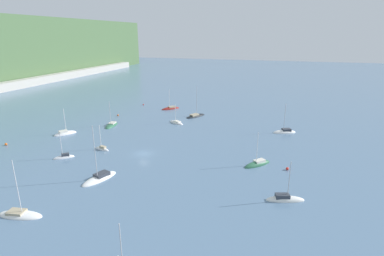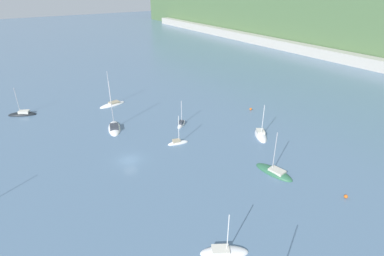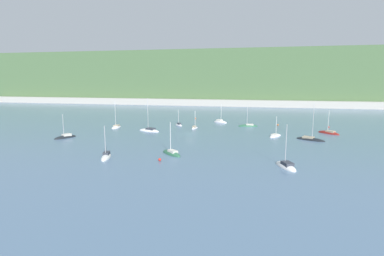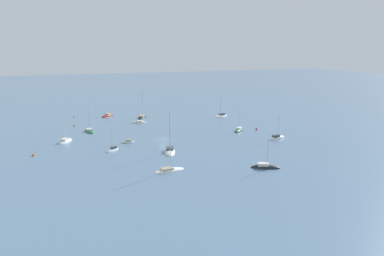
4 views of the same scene
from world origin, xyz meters
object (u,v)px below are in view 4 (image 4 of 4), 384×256
at_px(sailboat_6, 65,142).
at_px(sailboat_10, 170,152).
at_px(sailboat_12, 139,123).
at_px(sailboat_7, 277,138).
at_px(sailboat_0, 265,168).
at_px(mooring_buoy_0, 33,155).
at_px(sailboat_4, 108,116).
at_px(mooring_buoy_1, 257,129).
at_px(sailboat_1, 169,171).
at_px(sailboat_3, 90,132).
at_px(sailboat_5, 239,131).
at_px(mooring_buoy_3, 74,125).
at_px(sailboat_9, 113,150).
at_px(mooring_buoy_2, 74,117).
at_px(sailboat_2, 142,117).
at_px(sailboat_11, 127,142).
at_px(sailboat_8, 221,116).

height_order(sailboat_6, sailboat_10, sailboat_10).
bearing_deg(sailboat_12, sailboat_7, 162.19).
relative_size(sailboat_0, mooring_buoy_0, 12.43).
distance_m(sailboat_4, mooring_buoy_1, 64.90).
bearing_deg(sailboat_1, mooring_buoy_0, 131.82).
height_order(sailboat_6, sailboat_7, sailboat_6).
distance_m(sailboat_3, sailboat_5, 52.51).
distance_m(sailboat_4, mooring_buoy_3, 21.75).
bearing_deg(sailboat_3, mooring_buoy_0, -44.05).
relative_size(sailboat_3, mooring_buoy_0, 13.40).
xyz_separation_m(sailboat_12, mooring_buoy_1, (-27.44, -36.72, 0.27)).
bearing_deg(sailboat_9, mooring_buoy_2, -124.54).
bearing_deg(sailboat_12, mooring_buoy_0, 73.36).
relative_size(sailboat_2, sailboat_7, 1.40).
height_order(sailboat_7, mooring_buoy_3, sailboat_7).
relative_size(sailboat_7, sailboat_12, 1.18).
distance_m(sailboat_2, sailboat_10, 54.36).
height_order(sailboat_2, sailboat_11, sailboat_2).
distance_m(sailboat_8, sailboat_11, 54.40).
bearing_deg(sailboat_10, sailboat_1, -0.48).
relative_size(sailboat_11, mooring_buoy_1, 10.72).
bearing_deg(sailboat_11, sailboat_4, -77.88).
bearing_deg(sailboat_1, mooring_buoy_2, 92.64).
distance_m(sailboat_7, mooring_buoy_0, 73.79).
bearing_deg(sailboat_8, sailboat_5, 53.85).
xyz_separation_m(sailboat_0, mooring_buoy_1, (38.19, -19.82, 0.23)).
bearing_deg(sailboat_11, sailboat_6, -9.67).
xyz_separation_m(sailboat_8, sailboat_12, (-0.25, 35.65, -0.04)).
distance_m(sailboat_0, mooring_buoy_0, 62.36).
bearing_deg(mooring_buoy_3, sailboat_4, -42.70).
bearing_deg(sailboat_5, sailboat_8, -150.00).
relative_size(sailboat_12, mooring_buoy_3, 11.69).
distance_m(sailboat_1, sailboat_5, 48.75).
bearing_deg(sailboat_12, sailboat_6, 67.90).
xyz_separation_m(sailboat_4, mooring_buoy_3, (-15.99, 14.75, 0.23)).
bearing_deg(mooring_buoy_0, sailboat_3, -35.00).
height_order(sailboat_8, sailboat_9, sailboat_8).
bearing_deg(sailboat_4, sailboat_5, 85.12).
height_order(sailboat_10, mooring_buoy_3, sailboat_10).
bearing_deg(sailboat_6, sailboat_4, 6.94).
bearing_deg(sailboat_5, sailboat_3, -67.33).
distance_m(sailboat_1, sailboat_3, 51.84).
relative_size(sailboat_0, mooring_buoy_1, 12.49).
distance_m(sailboat_5, sailboat_12, 40.12).
xyz_separation_m(sailboat_6, sailboat_12, (21.51, -28.15, -0.03)).
distance_m(sailboat_0, mooring_buoy_3, 79.34).
distance_m(sailboat_11, mooring_buoy_1, 46.91).
relative_size(sailboat_1, mooring_buoy_2, 21.24).
bearing_deg(sailboat_5, sailboat_11, -44.67).
bearing_deg(mooring_buoy_1, sailboat_6, 84.77).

